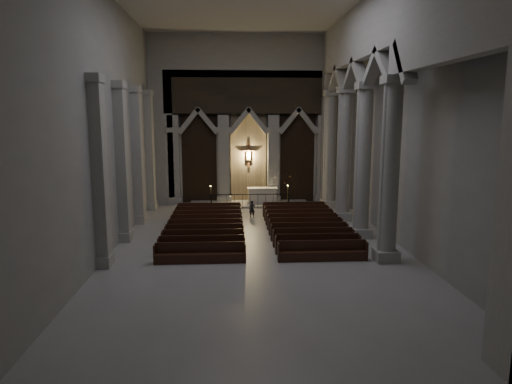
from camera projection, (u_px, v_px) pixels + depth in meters
room at (259, 89)px, 21.13m from camera, size 24.00×24.10×12.00m
sanctuary_wall at (249, 112)px, 32.65m from camera, size 14.00×0.77×12.00m
right_arcade at (367, 86)px, 22.71m from camera, size 1.00×24.00×12.00m
left_pilasters at (131, 161)px, 24.81m from camera, size 0.60×13.00×8.03m
sanctuary_step at (249, 204)px, 32.82m from camera, size 8.50×2.60×0.15m
altar at (262, 195)px, 32.88m from camera, size 2.14×0.86×1.08m
altar_rail at (250, 199)px, 31.35m from camera, size 5.43×0.09×1.07m
candle_stand_left at (211, 202)px, 31.43m from camera, size 0.27×0.27×1.63m
candle_stand_right at (288, 201)px, 32.12m from camera, size 0.26×0.26×1.55m
pews at (256, 230)px, 24.58m from camera, size 9.39×9.58×0.89m
worshipper at (252, 209)px, 28.67m from camera, size 0.43×0.33×1.07m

